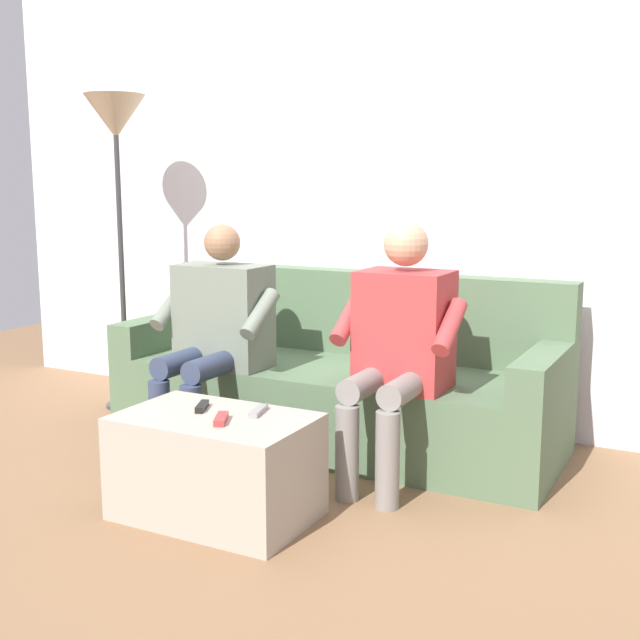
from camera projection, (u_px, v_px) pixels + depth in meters
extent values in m
plane|color=#846042|center=(264.00, 486.00, 3.45)|extent=(8.00, 8.00, 0.00)
cube|color=silver|center=(381.00, 188.00, 4.32)|extent=(5.19, 0.06, 2.54)
cube|color=#516B4C|center=(327.00, 407.00, 3.94)|extent=(1.92, 0.65, 0.40)
cube|color=#516B4C|center=(361.00, 349.00, 4.25)|extent=(2.23, 0.15, 0.84)
cube|color=#516B4C|center=(540.00, 419.00, 3.45)|extent=(0.15, 0.65, 0.57)
cube|color=#516B4C|center=(160.00, 368.00, 4.40)|extent=(0.15, 0.65, 0.57)
cube|color=#A89E8E|center=(216.00, 466.00, 3.11)|extent=(0.75, 0.47, 0.41)
cube|color=#B23838|center=(404.00, 330.00, 3.49)|extent=(0.39, 0.29, 0.52)
sphere|color=tan|center=(406.00, 244.00, 3.43)|extent=(0.19, 0.19, 0.19)
cylinder|color=gray|center=(406.00, 387.00, 3.31)|extent=(0.11, 0.39, 0.11)
cylinder|color=gray|center=(367.00, 382.00, 3.40)|extent=(0.11, 0.39, 0.11)
cylinder|color=gray|center=(387.00, 460.00, 3.19)|extent=(0.10, 0.10, 0.40)
cylinder|color=gray|center=(347.00, 453.00, 3.27)|extent=(0.10, 0.10, 0.40)
cylinder|color=#B23838|center=(450.00, 327.00, 3.31)|extent=(0.08, 0.27, 0.22)
cylinder|color=#B23838|center=(349.00, 318.00, 3.52)|extent=(0.08, 0.27, 0.22)
cube|color=slate|center=(224.00, 316.00, 3.91)|extent=(0.45, 0.26, 0.50)
sphere|color=#936B4C|center=(222.00, 242.00, 3.85)|extent=(0.18, 0.18, 0.18)
cylinder|color=#333D56|center=(216.00, 365.00, 3.73)|extent=(0.11, 0.40, 0.11)
cylinder|color=#333D56|center=(185.00, 361.00, 3.81)|extent=(0.11, 0.40, 0.11)
cylinder|color=#333D56|center=(192.00, 429.00, 3.60)|extent=(0.10, 0.10, 0.40)
cylinder|color=#333D56|center=(160.00, 423.00, 3.68)|extent=(0.10, 0.10, 0.40)
cylinder|color=slate|center=(260.00, 314.00, 3.72)|extent=(0.08, 0.27, 0.22)
cylinder|color=slate|center=(171.00, 306.00, 3.95)|extent=(0.08, 0.27, 0.22)
cube|color=#B73333|center=(221.00, 419.00, 2.99)|extent=(0.09, 0.13, 0.03)
cube|color=black|center=(202.00, 406.00, 3.16)|extent=(0.08, 0.13, 0.02)
cube|color=gray|center=(258.00, 411.00, 3.10)|extent=(0.07, 0.15, 0.02)
cylinder|color=#2D2D2D|center=(127.00, 404.00, 4.69)|extent=(0.24, 0.24, 0.02)
cylinder|color=#333333|center=(122.00, 268.00, 4.55)|extent=(0.03, 0.03, 1.64)
cone|color=tan|center=(115.00, 117.00, 4.41)|extent=(0.34, 0.34, 0.24)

